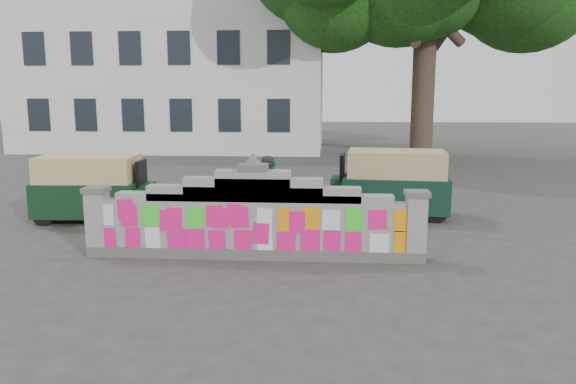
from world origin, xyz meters
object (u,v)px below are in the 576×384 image
cyclist_bike (270,213)px  pedestrian (268,189)px  rickshaw_left (93,187)px  rickshaw_right (392,182)px  cyclist_rider (270,200)px

cyclist_bike → pedestrian: (-0.17, 1.17, 0.35)m
pedestrian → rickshaw_left: (-4.26, -0.27, 0.04)m
cyclist_bike → rickshaw_right: (2.91, 1.92, 0.43)m
rickshaw_left → rickshaw_right: (7.34, 1.02, 0.04)m
pedestrian → cyclist_rider: bearing=4.8°
cyclist_rider → pedestrian: 1.18m
pedestrian → cyclist_bike: bearing=4.8°
pedestrian → rickshaw_left: 4.27m
cyclist_bike → cyclist_rider: 0.30m
cyclist_rider → pedestrian: size_ratio=0.95×
cyclist_rider → rickshaw_right: rickshaw_right is taller
cyclist_rider → rickshaw_right: bearing=-41.0°
cyclist_rider → rickshaw_left: 4.52m
pedestrian → rickshaw_right: bearing=100.1°
cyclist_bike → rickshaw_left: size_ratio=0.57×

